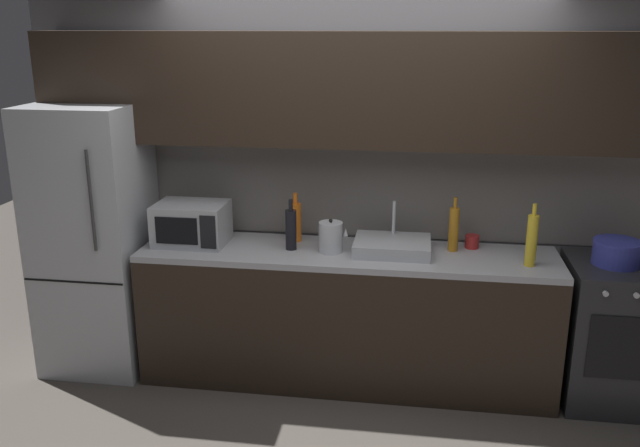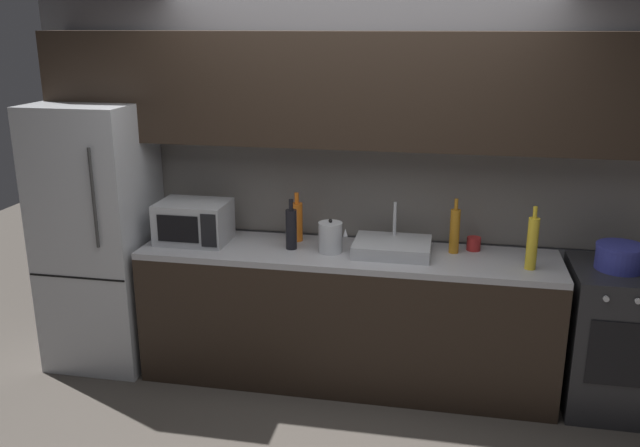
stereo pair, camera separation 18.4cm
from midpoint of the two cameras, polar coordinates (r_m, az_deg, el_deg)
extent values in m
cube|color=slate|center=(4.53, 1.76, 3.42)|extent=(4.40, 0.10, 2.50)
cube|color=slate|center=(4.49, 1.67, 2.64)|extent=(4.40, 0.01, 0.60)
cube|color=black|center=(4.21, 1.48, 11.38)|extent=(4.05, 0.34, 0.70)
cube|color=black|center=(4.42, 1.04, -8.17)|extent=(2.66, 0.60, 0.86)
cube|color=#9E9EA3|center=(4.25, 1.08, -2.66)|extent=(2.66, 0.60, 0.04)
cube|color=#ADAFB5|center=(4.76, -19.77, -1.25)|extent=(0.68, 0.66, 1.80)
cube|color=black|center=(4.55, -21.47, -4.68)|extent=(0.67, 0.00, 0.01)
cylinder|color=#333333|center=(4.29, -20.18, 1.80)|extent=(0.02, 0.02, 0.63)
cube|color=#232326|center=(4.53, 22.72, -8.63)|extent=(0.60, 0.60, 0.90)
cube|color=black|center=(4.25, 23.74, -9.80)|extent=(0.45, 0.01, 0.40)
cylinder|color=#B2B2B7|center=(4.07, 22.07, -5.61)|extent=(0.03, 0.02, 0.03)
cylinder|color=#B2B2B7|center=(4.11, 24.31, -5.65)|extent=(0.03, 0.02, 0.03)
cube|color=#A8AAAF|center=(4.47, -12.09, 0.00)|extent=(0.46, 0.34, 0.27)
cube|color=black|center=(4.33, -13.39, -0.62)|extent=(0.28, 0.01, 0.18)
cube|color=black|center=(4.26, -10.80, -0.75)|extent=(0.10, 0.01, 0.22)
cube|color=#ADAFB5|center=(4.24, 4.97, -1.94)|extent=(0.48, 0.38, 0.08)
cylinder|color=silver|center=(4.32, 5.13, 0.50)|extent=(0.02, 0.02, 0.22)
cylinder|color=#B7BABF|center=(4.21, -0.34, -1.19)|extent=(0.15, 0.15, 0.19)
sphere|color=black|center=(4.18, -0.34, 0.24)|extent=(0.02, 0.02, 0.02)
cone|color=#B7BABF|center=(4.18, 0.96, -0.74)|extent=(0.03, 0.03, 0.05)
cylinder|color=orange|center=(4.42, -3.30, 0.10)|extent=(0.08, 0.08, 0.26)
cylinder|color=orange|center=(4.38, -3.34, 2.16)|extent=(0.03, 0.03, 0.07)
cylinder|color=black|center=(4.26, -3.73, -0.55)|extent=(0.07, 0.07, 0.26)
cylinder|color=black|center=(4.21, -3.77, 1.59)|extent=(0.03, 0.03, 0.07)
cylinder|color=gold|center=(4.12, 16.45, -1.43)|extent=(0.07, 0.07, 0.31)
cylinder|color=gold|center=(4.07, 16.67, 1.13)|extent=(0.02, 0.02, 0.07)
cylinder|color=#B27019|center=(4.28, 10.17, -0.52)|extent=(0.06, 0.06, 0.28)
cylinder|color=#B27019|center=(4.24, 10.29, 1.75)|extent=(0.02, 0.02, 0.07)
cylinder|color=#A82323|center=(4.39, 11.72, -1.53)|extent=(0.09, 0.09, 0.09)
cylinder|color=#333899|center=(4.34, 22.93, -2.44)|extent=(0.28, 0.28, 0.13)
cylinder|color=#333899|center=(4.32, 23.04, -1.50)|extent=(0.28, 0.28, 0.02)
camera|label=1|loc=(0.09, -91.25, -0.37)|focal=37.39mm
camera|label=2|loc=(0.09, 88.75, 0.37)|focal=37.39mm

